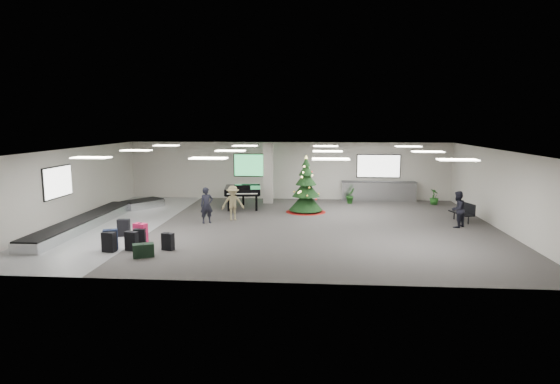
# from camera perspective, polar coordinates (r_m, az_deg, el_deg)

# --- Properties ---
(ground) EXTENTS (18.00, 18.00, 0.00)m
(ground) POSITION_cam_1_polar(r_m,az_deg,el_deg) (19.69, -0.16, -4.14)
(ground) COLOR #3C3937
(ground) RESTS_ON ground
(room_envelope) EXTENTS (18.02, 14.02, 3.21)m
(room_envelope) POSITION_cam_1_polar(r_m,az_deg,el_deg) (20.01, -1.11, 2.83)
(room_envelope) COLOR #B9B5A9
(room_envelope) RESTS_ON ground
(baggage_carousel) EXTENTS (2.28, 9.71, 0.43)m
(baggage_carousel) POSITION_cam_1_polar(r_m,az_deg,el_deg) (21.63, -21.40, -3.01)
(baggage_carousel) COLOR silver
(baggage_carousel) RESTS_ON ground
(service_counter) EXTENTS (4.05, 0.65, 1.08)m
(service_counter) POSITION_cam_1_polar(r_m,az_deg,el_deg) (26.31, 11.92, 0.11)
(service_counter) COLOR silver
(service_counter) RESTS_ON ground
(suitcase_0) EXTENTS (0.47, 0.31, 0.70)m
(suitcase_0) POSITION_cam_1_polar(r_m,az_deg,el_deg) (16.77, -20.13, -5.75)
(suitcase_0) COLOR black
(suitcase_0) RESTS_ON ground
(suitcase_1) EXTENTS (0.47, 0.32, 0.67)m
(suitcase_1) POSITION_cam_1_polar(r_m,az_deg,el_deg) (16.70, -17.64, -5.72)
(suitcase_1) COLOR black
(suitcase_1) RESTS_ON ground
(pink_suitcase) EXTENTS (0.54, 0.42, 0.77)m
(pink_suitcase) POSITION_cam_1_polar(r_m,az_deg,el_deg) (17.50, -16.64, -4.88)
(pink_suitcase) COLOR #DB1C52
(pink_suitcase) RESTS_ON ground
(suitcase_3) EXTENTS (0.42, 0.27, 0.62)m
(suitcase_3) POSITION_cam_1_polar(r_m,az_deg,el_deg) (17.30, -16.73, -5.29)
(suitcase_3) COLOR black
(suitcase_3) RESTS_ON ground
(navy_suitcase) EXTENTS (0.52, 0.40, 0.73)m
(navy_suitcase) POSITION_cam_1_polar(r_m,az_deg,el_deg) (16.98, -19.96, -5.50)
(navy_suitcase) COLOR black
(navy_suitcase) RESTS_ON ground
(green_duffel) EXTENTS (0.73, 0.56, 0.46)m
(green_duffel) POSITION_cam_1_polar(r_m,az_deg,el_deg) (15.83, -16.31, -6.85)
(green_duffel) COLOR black
(green_duffel) RESTS_ON ground
(suitcase_7) EXTENTS (0.45, 0.33, 0.61)m
(suitcase_7) POSITION_cam_1_polar(r_m,az_deg,el_deg) (16.43, -13.50, -5.90)
(suitcase_7) COLOR black
(suitcase_7) RESTS_ON ground
(suitcase_8) EXTENTS (0.48, 0.31, 0.68)m
(suitcase_8) POSITION_cam_1_polar(r_m,az_deg,el_deg) (18.82, -18.51, -4.16)
(suitcase_8) COLOR black
(suitcase_8) RESTS_ON ground
(christmas_tree) EXTENTS (1.94, 1.94, 2.77)m
(christmas_tree) POSITION_cam_1_polar(r_m,az_deg,el_deg) (22.56, 3.18, -0.07)
(christmas_tree) COLOR #6A0909
(christmas_tree) RESTS_ON ground
(grand_piano) EXTENTS (1.99, 2.43, 1.28)m
(grand_piano) POSITION_cam_1_polar(r_m,az_deg,el_deg) (23.54, -4.57, 0.18)
(grand_piano) COLOR black
(grand_piano) RESTS_ON ground
(bench) EXTENTS (0.81, 1.42, 0.85)m
(bench) POSITION_cam_1_polar(r_m,az_deg,el_deg) (21.91, 21.47, -2.16)
(bench) COLOR black
(bench) RESTS_ON ground
(traveler_a) EXTENTS (0.68, 0.61, 1.55)m
(traveler_a) POSITION_cam_1_polar(r_m,az_deg,el_deg) (20.32, -8.93, -1.61)
(traveler_a) COLOR black
(traveler_a) RESTS_ON ground
(traveler_b) EXTENTS (1.10, 0.79, 1.54)m
(traveler_b) POSITION_cam_1_polar(r_m,az_deg,el_deg) (20.80, -5.77, -1.34)
(traveler_b) COLOR #847751
(traveler_b) RESTS_ON ground
(traveler_bench) EXTENTS (0.93, 0.92, 1.51)m
(traveler_bench) POSITION_cam_1_polar(r_m,az_deg,el_deg) (20.60, 20.82, -1.99)
(traveler_bench) COLOR black
(traveler_bench) RESTS_ON ground
(potted_plant_left) EXTENTS (0.62, 0.60, 0.87)m
(potted_plant_left) POSITION_cam_1_polar(r_m,az_deg,el_deg) (25.21, 8.61, -0.41)
(potted_plant_left) COLOR #183F14
(potted_plant_left) RESTS_ON ground
(potted_plant_right) EXTENTS (0.61, 0.61, 0.84)m
(potted_plant_right) POSITION_cam_1_polar(r_m,az_deg,el_deg) (25.90, 18.28, -0.56)
(potted_plant_right) COLOR #183F14
(potted_plant_right) RESTS_ON ground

